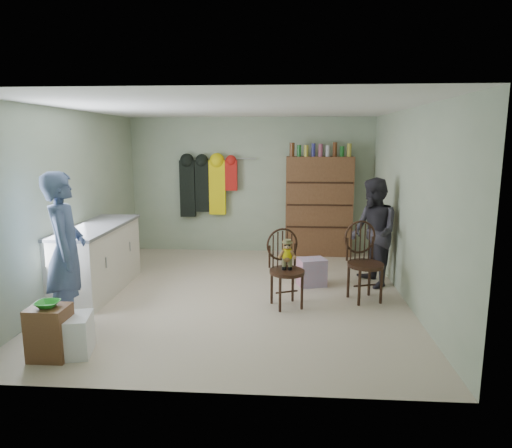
# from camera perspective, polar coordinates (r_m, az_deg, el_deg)

# --- Properties ---
(ground_plane) EXTENTS (5.00, 5.00, 0.00)m
(ground_plane) POSITION_cam_1_polar(r_m,az_deg,el_deg) (6.38, -2.39, -8.72)
(ground_plane) COLOR beige
(ground_plane) RESTS_ON ground
(room_walls) EXTENTS (5.00, 5.00, 5.00)m
(room_walls) POSITION_cam_1_polar(r_m,az_deg,el_deg) (6.57, -1.99, 5.95)
(room_walls) COLOR #A5B396
(room_walls) RESTS_ON ground
(counter) EXTENTS (0.64, 1.86, 0.94)m
(counter) POSITION_cam_1_polar(r_m,az_deg,el_deg) (6.73, -19.19, -4.07)
(counter) COLOR silver
(counter) RESTS_ON ground
(stool) EXTENTS (0.37, 0.31, 0.52)m
(stool) POSITION_cam_1_polar(r_m,az_deg,el_deg) (4.96, -24.36, -12.25)
(stool) COLOR brown
(stool) RESTS_ON ground
(bowl) EXTENTS (0.22, 0.22, 0.05)m
(bowl) POSITION_cam_1_polar(r_m,az_deg,el_deg) (4.86, -24.62, -9.10)
(bowl) COLOR green
(bowl) RESTS_ON stool
(plastic_tub) EXTENTS (0.49, 0.48, 0.40)m
(plastic_tub) POSITION_cam_1_polar(r_m,az_deg,el_deg) (4.99, -22.33, -12.75)
(plastic_tub) COLOR white
(plastic_tub) RESTS_ON ground
(chair_front) EXTENTS (0.57, 0.57, 0.99)m
(chair_front) POSITION_cam_1_polar(r_m,az_deg,el_deg) (5.80, 3.73, -4.81)
(chair_front) COLOR #331D11
(chair_front) RESTS_ON ground
(chair_far) EXTENTS (0.59, 0.59, 1.05)m
(chair_far) POSITION_cam_1_polar(r_m,az_deg,el_deg) (6.19, 13.29, -4.18)
(chair_far) COLOR #331D11
(chair_far) RESTS_ON ground
(striped_bag) EXTENTS (0.45, 0.39, 0.40)m
(striped_bag) POSITION_cam_1_polar(r_m,az_deg,el_deg) (6.72, 6.98, -5.99)
(striped_bag) COLOR pink
(striped_bag) RESTS_ON ground
(person_left) EXTENTS (0.61, 0.75, 1.77)m
(person_left) POSITION_cam_1_polar(r_m,az_deg,el_deg) (5.42, -22.68, -3.28)
(person_left) COLOR #465881
(person_left) RESTS_ON ground
(person_right) EXTENTS (0.75, 0.88, 1.57)m
(person_right) POSITION_cam_1_polar(r_m,az_deg,el_deg) (6.76, 14.46, -1.04)
(person_right) COLOR #2D2B33
(person_right) RESTS_ON ground
(dresser) EXTENTS (1.20, 0.39, 2.05)m
(dresser) POSITION_cam_1_polar(r_m,az_deg,el_deg) (8.38, 7.84, 2.31)
(dresser) COLOR brown
(dresser) RESTS_ON ground
(coat_rack) EXTENTS (1.42, 0.12, 1.09)m
(coat_rack) POSITION_cam_1_polar(r_m,az_deg,el_deg) (8.54, -6.23, 4.76)
(coat_rack) COLOR #99999E
(coat_rack) RESTS_ON ground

